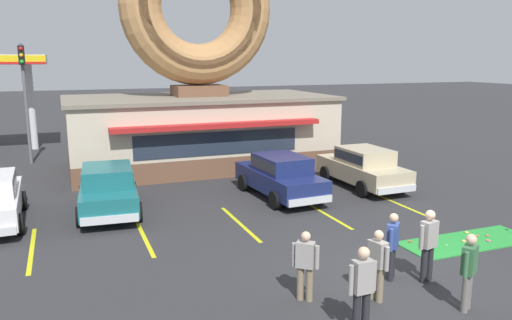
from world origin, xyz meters
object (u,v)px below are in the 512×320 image
Objects in this scene: trash_bin at (346,158)px; car_teal at (108,187)px; golf_ball at (447,245)px; pedestrian_beanie_man at (428,242)px; traffic_light_pole at (25,88)px; car_navy at (280,174)px; pedestrian_hooded_kid at (469,269)px; pedestrian_leather_jacket_man at (377,262)px; car_champagne at (363,166)px; pedestrian_crossing_woman at (392,243)px; pedestrian_clipboard_woman at (362,286)px; pedestrian_blue_sweater_man at (305,263)px.

car_teal is at bearing -164.37° from trash_bin.
golf_ball is 10.73m from car_teal.
traffic_light_pole is at bearing 117.28° from pedestrian_beanie_man.
car_navy is 2.83× the size of pedestrian_hooded_kid.
pedestrian_leather_jacket_man is at bearing -67.40° from traffic_light_pole.
traffic_light_pole is (-9.18, 17.81, 2.75)m from pedestrian_beanie_man.
car_teal and car_champagne have the same top height.
pedestrian_beanie_man reaches higher than pedestrian_leather_jacket_man.
car_navy is at bearing -177.48° from car_champagne.
golf_ball is 0.01× the size of traffic_light_pole.
pedestrian_hooded_kid is at bearing -96.25° from pedestrian_beanie_man.
traffic_light_pole is (-8.98, 9.96, 2.84)m from car_navy.
golf_ball is at bearing -70.75° from car_navy.
pedestrian_crossing_woman is (-4.18, -7.60, 0.01)m from car_champagne.
pedestrian_clipboard_woman is at bearing -152.65° from pedestrian_beanie_man.
pedestrian_clipboard_woman is at bearing -135.59° from pedestrian_leather_jacket_man.
pedestrian_crossing_woman is at bearing 149.34° from pedestrian_beanie_man.
pedestrian_beanie_man is at bearing 27.35° from pedestrian_clipboard_woman.
golf_ball is 0.03× the size of pedestrian_leather_jacket_man.
pedestrian_hooded_kid is at bearing -64.80° from traffic_light_pole.
pedestrian_clipboard_woman is at bearing -71.28° from traffic_light_pole.
car_teal is at bearing 178.69° from car_champagne.
traffic_light_pole reaches higher than pedestrian_clipboard_woman.
pedestrian_leather_jacket_man is 0.91× the size of pedestrian_clipboard_woman.
pedestrian_blue_sweater_man is at bearing 176.12° from pedestrian_beanie_man.
pedestrian_clipboard_woman is (-2.48, -9.23, 0.09)m from car_navy.
pedestrian_clipboard_woman reaches higher than pedestrian_leather_jacket_man.
car_teal is at bearing 127.65° from pedestrian_beanie_man.
car_champagne is at bearing 50.00° from pedestrian_blue_sweater_man.
pedestrian_hooded_kid is 1.02× the size of pedestrian_crossing_woman.
pedestrian_clipboard_woman reaches higher than pedestrian_hooded_kid.
pedestrian_clipboard_woman reaches higher than car_navy.
pedestrian_crossing_woman is at bearing 106.54° from pedestrian_hooded_kid.
pedestrian_crossing_woman is at bearing -54.09° from car_teal.
pedestrian_crossing_woman is (-0.48, -7.44, 0.01)m from car_navy.
traffic_light_pole is (-2.83, 9.57, 2.84)m from car_teal.
pedestrian_blue_sweater_man is 18.86m from traffic_light_pole.
car_navy is 8.32m from pedestrian_leather_jacket_man.
trash_bin is (4.74, 11.33, -0.46)m from pedestrian_beanie_man.
car_navy reaches higher than pedestrian_leather_jacket_man.
traffic_light_pole is (-12.68, 9.80, 2.84)m from car_champagne.
trash_bin is (11.09, 3.10, -0.37)m from car_teal.
pedestrian_hooded_kid is 1.40m from pedestrian_beanie_man.
golf_ball is at bearing 32.02° from pedestrian_clipboard_woman.
car_champagne and car_navy have the same top height.
pedestrian_beanie_man is (3.05, -0.21, 0.11)m from pedestrian_blue_sweater_man.
pedestrian_blue_sweater_man reaches higher than golf_ball.
traffic_light_pole reaches higher than car_navy.
pedestrian_hooded_kid is 0.95× the size of pedestrian_clipboard_woman.
golf_ball is at bearing 37.62° from pedestrian_beanie_man.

